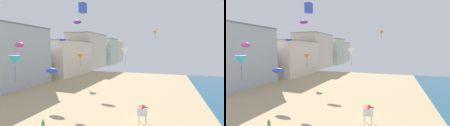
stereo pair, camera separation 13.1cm
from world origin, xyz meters
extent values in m
cube|color=#ADB7C1|center=(-25.79, 25.41, 7.57)|extent=(13.72, 18.24, 15.14)
cube|color=slate|center=(-25.79, 25.41, 15.29)|extent=(13.99, 18.61, 0.30)
cube|color=silver|center=(-25.79, 47.57, 6.15)|extent=(17.59, 19.86, 12.30)
cube|color=gray|center=(-25.79, 47.57, 12.45)|extent=(17.94, 20.26, 0.30)
cube|color=beige|center=(-25.79, 70.03, 8.46)|extent=(12.76, 20.84, 16.91)
cube|color=gray|center=(-25.79, 70.03, 17.06)|extent=(13.01, 21.25, 0.30)
cube|color=#B7C6B2|center=(-25.79, 90.94, 7.85)|extent=(15.45, 14.09, 15.70)
cube|color=slate|center=(-25.79, 90.94, 15.85)|extent=(15.76, 14.37, 0.30)
cube|color=beige|center=(-25.79, 110.67, 7.17)|extent=(10.54, 20.10, 14.35)
cube|color=gray|center=(-25.79, 110.67, 14.50)|extent=(10.76, 20.51, 0.30)
cylinder|color=#389951|center=(0.21, 9.90, 1.10)|extent=(0.34, 0.34, 0.60)
sphere|color=tan|center=(0.21, 9.90, 1.52)|extent=(0.24, 0.24, 0.24)
cylinder|color=white|center=(9.99, 15.47, 0.60)|extent=(0.10, 0.10, 1.20)
cylinder|color=white|center=(10.89, 15.47, 0.60)|extent=(0.10, 0.10, 1.20)
cylinder|color=white|center=(9.99, 16.37, 0.60)|extent=(0.10, 0.10, 1.20)
cylinder|color=white|center=(10.89, 16.37, 0.60)|extent=(0.10, 0.10, 1.20)
cube|color=white|center=(10.44, 15.92, 1.70)|extent=(1.10, 1.10, 1.00)
pyramid|color=#D14C3D|center=(10.44, 15.92, 2.38)|extent=(1.10, 1.10, 0.35)
cube|color=blue|center=(2.66, 14.96, 14.85)|extent=(0.81, 0.81, 1.28)
ellipsoid|color=purple|center=(-11.75, 37.58, 17.30)|extent=(2.67, 0.74, 1.04)
ellipsoid|color=#DB3D9E|center=(-10.78, 16.91, 10.22)|extent=(2.16, 0.60, 0.84)
cone|color=#2DB7CC|center=(-7.17, 12.90, 7.96)|extent=(1.59, 1.59, 1.30)
cylinder|color=teal|center=(-7.17, 12.90, 6.15)|extent=(0.09, 0.09, 2.32)
cone|color=white|center=(6.63, 21.86, 9.16)|extent=(1.31, 1.31, 1.07)
cylinder|color=#A4A4A4|center=(6.63, 21.86, 7.67)|extent=(0.07, 0.07, 1.90)
ellipsoid|color=blue|center=(-7.16, 24.03, 11.46)|extent=(1.60, 0.44, 0.62)
cone|color=orange|center=(-9.17, 34.61, 7.62)|extent=(1.54, 1.54, 1.26)
cylinder|color=#A75C15|center=(-9.17, 34.61, 5.87)|extent=(0.08, 0.08, 2.24)
cone|color=orange|center=(10.05, 38.27, 13.68)|extent=(1.04, 1.04, 0.85)
cylinder|color=#A75C15|center=(10.05, 38.27, 12.50)|extent=(0.06, 0.06, 1.51)
ellipsoid|color=blue|center=(-6.23, 19.40, 5.65)|extent=(2.60, 0.72, 1.01)
camera|label=1|loc=(13.31, -4.19, 9.51)|focal=26.00mm
camera|label=2|loc=(13.44, -4.14, 9.51)|focal=26.00mm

